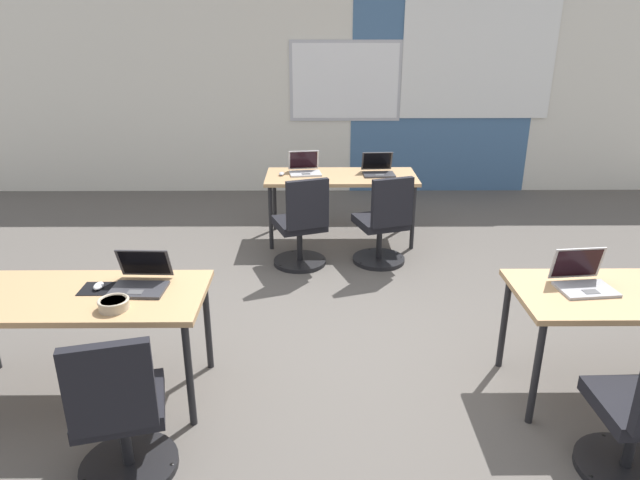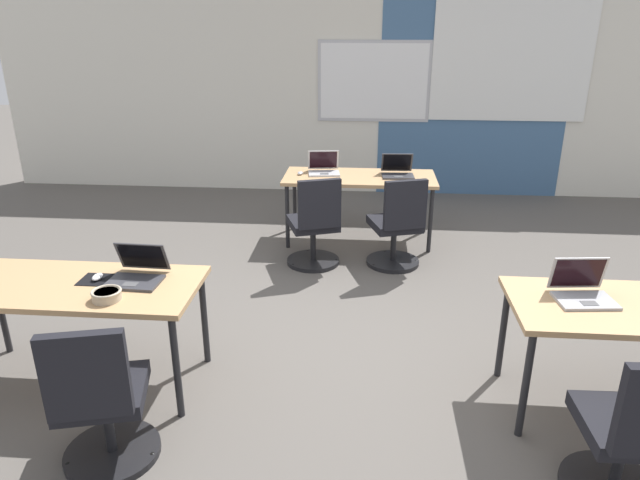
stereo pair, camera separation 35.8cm
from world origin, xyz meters
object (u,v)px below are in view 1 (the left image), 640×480
desk_near_left (73,303)px  desk_far_center (341,181)px  chair_near_left_inner (121,420)px  laptop_far_left (305,169)px  mouse_near_left_inner (99,286)px  mouse_far_left (282,174)px  chair_far_right (383,228)px  laptop_far_right (378,170)px  snack_bowl (114,303)px  chair_far_left (302,230)px  laptop_near_left_inner (140,280)px  laptop_near_right_inner (583,280)px

desk_near_left → desk_far_center: same height
desk_far_center → chair_near_left_inner: size_ratio=1.74×
laptop_far_left → mouse_near_left_inner: (-1.22, -2.82, -0.03)m
desk_far_center → mouse_far_left: bearing=179.8°
laptop_far_left → chair_far_right: 1.18m
laptop_far_right → snack_bowl: size_ratio=1.96×
chair_near_left_inner → snack_bowl: bearing=-87.6°
mouse_far_left → chair_far_left: bearing=-73.4°
desk_far_center → mouse_far_left: (-0.64, 0.00, 0.08)m
mouse_far_left → chair_near_left_inner: bearing=-100.1°
desk_near_left → laptop_near_left_inner: size_ratio=4.67×
desk_near_left → snack_bowl: 0.39m
mouse_near_left_inner → laptop_near_right_inner: bearing=-0.0°
chair_far_left → laptop_far_right: (0.81, 0.80, 0.39)m
desk_far_center → laptop_near_left_inner: bearing=-116.6°
laptop_far_left → chair_near_left_inner: 3.75m
chair_near_left_inner → laptop_near_right_inner: size_ratio=2.57×
laptop_far_left → desk_near_left: bearing=-123.1°
laptop_far_left → laptop_near_left_inner: 2.96m
mouse_far_left → chair_far_left: chair_far_left is taller
desk_far_center → laptop_near_right_inner: 3.06m
desk_near_left → mouse_far_left: mouse_far_left is taller
mouse_near_left_inner → laptop_near_right_inner: size_ratio=0.28×
chair_far_left → laptop_near_left_inner: laptop_near_left_inner is taller
desk_far_center → snack_bowl: 3.32m
chair_near_left_inner → laptop_far_right: bearing=-129.3°
chair_far_left → laptop_near_left_inner: size_ratio=2.68×
mouse_far_left → mouse_near_left_inner: size_ratio=1.04×
desk_far_center → laptop_near_right_inner: laptop_near_right_inner is taller
laptop_far_left → chair_far_left: (-0.02, -0.85, -0.39)m
chair_far_left → mouse_near_left_inner: chair_far_left is taller
laptop_far_left → chair_near_left_inner: size_ratio=0.40×
laptop_far_left → mouse_near_left_inner: size_ratio=3.67×
desk_far_center → chair_near_left_inner: chair_near_left_inner is taller
chair_far_left → chair_far_right: size_ratio=1.00×
laptop_far_left → laptop_near_right_inner: 3.33m
mouse_far_left → desk_near_left: bearing=-111.7°
laptop_near_left_inner → laptop_near_right_inner: laptop_near_right_inner is taller
laptop_near_left_inner → desk_far_center: bearing=65.7°
laptop_far_left → laptop_near_right_inner: (1.76, -2.82, 0.00)m
laptop_near_left_inner → snack_bowl: bearing=-102.0°
snack_bowl → chair_near_left_inner: bearing=-73.2°
laptop_near_left_inner → snack_bowl: 0.30m
laptop_far_right → chair_far_left: bearing=-138.3°
laptop_far_right → snack_bowl: 3.55m
laptop_near_right_inner → laptop_far_right: 2.95m
desk_near_left → laptop_far_left: laptop_far_left is taller
desk_near_left → laptop_near_right_inner: bearing=1.2°
laptop_near_left_inner → laptop_far_left: bearing=73.3°
laptop_near_right_inner → laptop_far_right: bearing=103.3°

